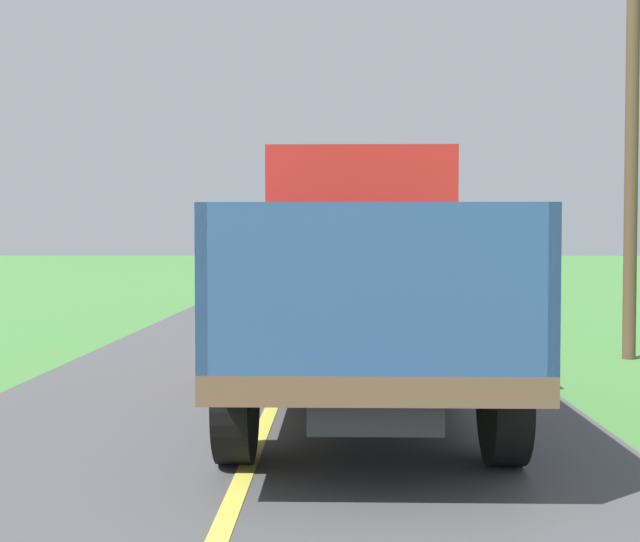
{
  "coord_description": "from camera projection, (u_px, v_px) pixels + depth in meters",
  "views": [
    {
      "loc": [
        0.72,
        1.43,
        1.84
      ],
      "look_at": [
        0.43,
        13.41,
        1.4
      ],
      "focal_mm": 47.5,
      "sensor_mm": 36.0,
      "label": 1
    }
  ],
  "objects": [
    {
      "name": "banana_truck_far",
      "position": [
        343.0,
        254.0,
        23.51
      ],
      "size": [
        2.38,
        5.81,
        2.8
      ],
      "color": "#2D2D30",
      "rests_on": "road_surface"
    },
    {
      "name": "banana_truck_near",
      "position": [
        361.0,
        274.0,
        9.13
      ],
      "size": [
        2.38,
        5.82,
        2.8
      ],
      "color": "#2D2D30",
      "rests_on": "road_surface"
    },
    {
      "name": "utility_pole_roadside",
      "position": [
        632.0,
        129.0,
        12.95
      ],
      "size": [
        1.7,
        0.2,
        6.58
      ],
      "color": "brown",
      "rests_on": "ground"
    }
  ]
}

